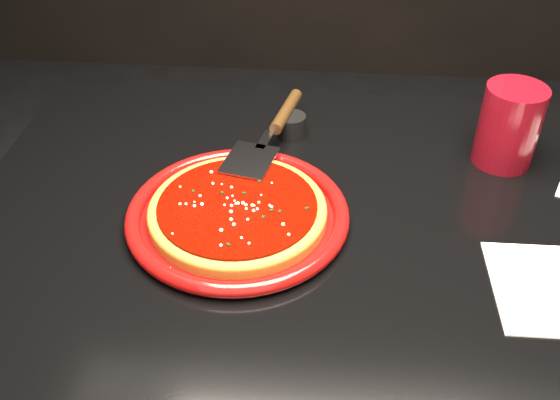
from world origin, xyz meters
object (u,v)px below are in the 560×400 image
at_px(ramekin, 291,126).
at_px(table, 343,379).
at_px(pizza_server, 271,132).
at_px(cup, 509,126).
at_px(plate, 238,215).

bearing_deg(ramekin, table, -63.90).
distance_m(pizza_server, cup, 0.39).
height_order(plate, pizza_server, pizza_server).
height_order(table, pizza_server, pizza_server).
distance_m(table, plate, 0.43).
height_order(pizza_server, ramekin, pizza_server).
bearing_deg(pizza_server, plate, -86.99).
xyz_separation_m(pizza_server, ramekin, (0.03, 0.06, -0.02)).
bearing_deg(table, pizza_server, 129.58).
bearing_deg(pizza_server, ramekin, 75.17).
relative_size(table, pizza_server, 3.81).
relative_size(plate, ramekin, 6.40).
height_order(pizza_server, cup, cup).
bearing_deg(pizza_server, table, -37.91).
bearing_deg(table, ramekin, 116.10).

